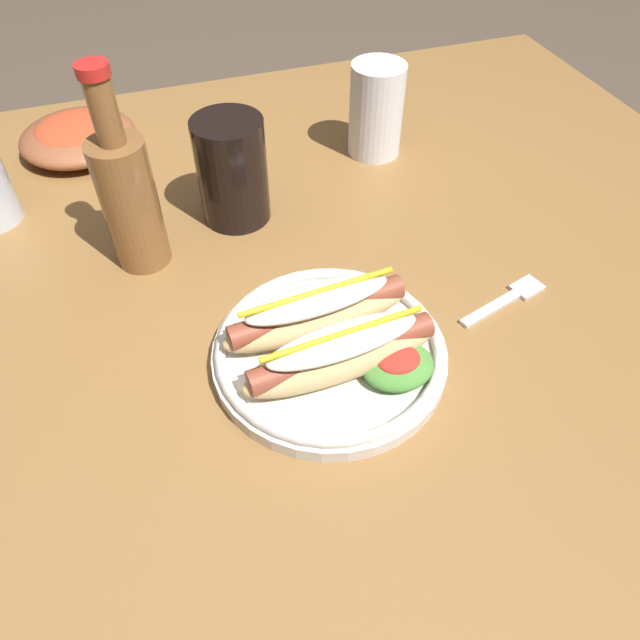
{
  "coord_description": "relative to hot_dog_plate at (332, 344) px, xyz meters",
  "views": [
    {
      "loc": [
        -0.07,
        -0.54,
        1.22
      ],
      "look_at": [
        0.06,
        -0.14,
        0.77
      ],
      "focal_mm": 33.28,
      "sensor_mm": 36.0,
      "label": 1
    }
  ],
  "objects": [
    {
      "name": "fork",
      "position": [
        0.22,
        0.02,
        -0.02
      ],
      "size": [
        0.12,
        0.05,
        0.0
      ],
      "rotation": [
        0.0,
        0.0,
        0.28
      ],
      "color": "silver",
      "rests_on": "dining_table"
    },
    {
      "name": "hot_dog_plate",
      "position": [
        0.0,
        0.0,
        0.0
      ],
      "size": [
        0.24,
        0.24,
        0.08
      ],
      "color": "silver",
      "rests_on": "dining_table"
    },
    {
      "name": "dining_table",
      "position": [
        -0.06,
        0.17,
        -0.11
      ],
      "size": [
        1.43,
        1.0,
        0.74
      ],
      "color": "olive",
      "rests_on": "ground_plane"
    },
    {
      "name": "extra_cup",
      "position": [
        0.2,
        0.36,
        0.04
      ],
      "size": [
        0.08,
        0.08,
        0.13
      ],
      "primitive_type": "cylinder",
      "color": "white",
      "rests_on": "dining_table"
    },
    {
      "name": "side_bowl",
      "position": [
        -0.22,
        0.51,
        -0.0
      ],
      "size": [
        0.17,
        0.17,
        0.05
      ],
      "color": "brown",
      "rests_on": "dining_table"
    },
    {
      "name": "glass_bottle",
      "position": [
        -0.16,
        0.23,
        0.06
      ],
      "size": [
        0.06,
        0.06,
        0.24
      ],
      "color": "brown",
      "rests_on": "dining_table"
    },
    {
      "name": "ground_plane",
      "position": [
        -0.06,
        0.17,
        -0.77
      ],
      "size": [
        8.0,
        8.0,
        0.0
      ],
      "primitive_type": "plane",
      "color": "brown"
    },
    {
      "name": "soda_cup",
      "position": [
        -0.04,
        0.27,
        0.04
      ],
      "size": [
        0.09,
        0.09,
        0.13
      ],
      "primitive_type": "cylinder",
      "color": "black",
      "rests_on": "dining_table"
    }
  ]
}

